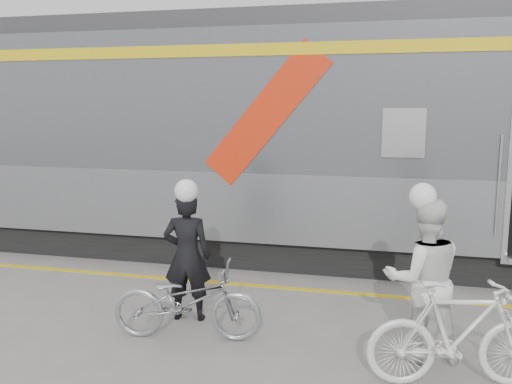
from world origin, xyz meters
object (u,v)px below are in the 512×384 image
(man, at_px, (187,256))
(bicycle_right, at_px, (458,334))
(bicycle_left, at_px, (187,301))
(woman, at_px, (423,279))

(man, bearing_deg, bicycle_right, 154.37)
(bicycle_left, bearing_deg, man, 11.45)
(bicycle_left, distance_m, bicycle_right, 2.89)
(man, height_order, bicycle_right, man)
(man, bearing_deg, bicycle_left, 101.45)
(man, height_order, woman, woman)
(woman, distance_m, bicycle_right, 0.71)
(bicycle_right, bearing_deg, woman, 16.16)
(man, distance_m, bicycle_left, 0.69)
(man, relative_size, bicycle_left, 0.95)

